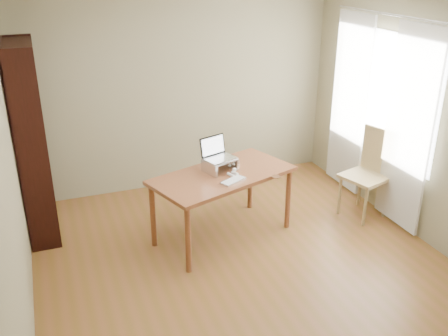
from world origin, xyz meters
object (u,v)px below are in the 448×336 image
laptop (218,152)px  keyboard (233,181)px  cat (222,164)px  bookshelf (32,142)px  chair (371,170)px  desk (223,181)px

laptop → keyboard: 0.40m
keyboard → cat: size_ratio=0.64×
bookshelf → keyboard: bookshelf is taller
cat → chair: (1.76, -0.24, -0.25)m
laptop → cat: 0.13m
keyboard → cat: bearing=62.1°
laptop → cat: laptop is taller
desk → chair: (1.79, -0.13, -0.09)m
chair → bookshelf: bearing=148.4°
bookshelf → keyboard: (1.85, -1.05, -0.29)m
desk → chair: size_ratio=1.59×
keyboard → cat: cat is taller
bookshelf → chair: size_ratio=2.02×
chair → desk: bearing=159.0°
bookshelf → cat: bearing=-21.2°
desk → laptop: bearing=71.2°
desk → keyboard: keyboard is taller
chair → cat: bearing=155.4°
bookshelf → keyboard: 2.15m
bookshelf → chair: (3.62, -0.96, -0.48)m
bookshelf → desk: (1.83, -0.83, -0.39)m
bookshelf → keyboard: size_ratio=6.86×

